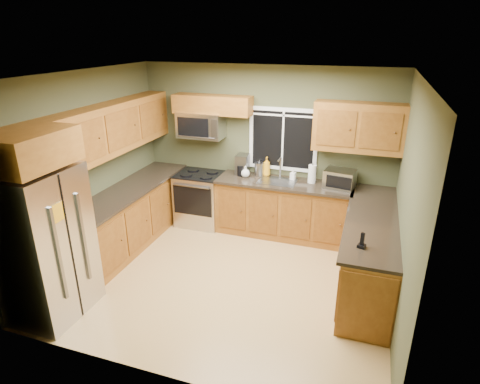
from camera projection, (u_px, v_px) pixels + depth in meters
The scene contains 29 objects.
floor at pixel (229, 278), 5.53m from camera, with size 4.20×4.20×0.00m, color tan.
ceiling at pixel (226, 75), 4.53m from camera, with size 4.20×4.20×0.00m, color white.
back_wall at pixel (265, 150), 6.62m from camera, with size 4.20×4.20×0.00m, color #41442A.
front_wall at pixel (155, 257), 3.44m from camera, with size 4.20×4.20×0.00m, color #41442A.
left_wall at pixel (88, 170), 5.65m from camera, with size 3.60×3.60×0.00m, color #41442A.
right_wall at pixel (406, 208), 4.41m from camera, with size 3.60×3.60×0.00m, color #41442A.
window at pixel (283, 139), 6.44m from camera, with size 1.12×0.03×1.02m.
base_cabinets_left at pixel (131, 217), 6.31m from camera, with size 0.60×2.65×0.90m, color brown.
countertop_left at pixel (130, 189), 6.13m from camera, with size 0.65×2.65×0.04m, color black.
base_cabinets_back at pixel (283, 210), 6.56m from camera, with size 2.17×0.60×0.90m, color brown.
countertop_back at pixel (284, 183), 6.37m from camera, with size 2.17×0.65×0.04m, color black.
base_cabinets_peninsula at pixel (370, 251), 5.31m from camera, with size 0.60×2.52×0.90m.
countertop_peninsula at pixel (372, 219), 5.15m from camera, with size 0.65×2.50×0.04m, color black.
upper_cabinets_left at pixel (114, 128), 5.83m from camera, with size 0.33×2.65×0.72m, color brown.
upper_cabinets_back_left at pixel (212, 105), 6.46m from camera, with size 1.30×0.33×0.30m, color brown.
upper_cabinets_back_right at pixel (358, 127), 5.86m from camera, with size 1.30×0.33×0.72m, color brown.
upper_cabinet_over_fridge at pixel (26, 149), 4.15m from camera, with size 0.72×0.90×0.38m, color brown.
refrigerator at pixel (45, 245), 4.56m from camera, with size 0.74×0.90×1.80m.
range at pixel (200, 198), 6.96m from camera, with size 0.76×0.69×0.94m.
microwave at pixel (201, 125), 6.62m from camera, with size 0.76×0.41×0.42m.
sink at pixel (277, 180), 6.41m from camera, with size 0.60×0.42×0.36m.
toaster_oven at pixel (340, 179), 6.09m from camera, with size 0.49×0.41×0.28m.
coffee_maker at pixel (242, 165), 6.67m from camera, with size 0.21×0.28×0.33m.
kettle at pixel (259, 168), 6.60m from camera, with size 0.20×0.20×0.27m.
paper_towel_roll at pixel (312, 174), 6.29m from camera, with size 0.16×0.16×0.32m.
soap_bottle_a at pixel (267, 166), 6.60m from camera, with size 0.12×0.12×0.32m, color orange.
soap_bottle_b at pixel (293, 174), 6.44m from camera, with size 0.08×0.08×0.18m, color white.
soap_bottle_c at pixel (245, 172), 6.56m from camera, with size 0.14×0.14×0.18m, color white.
cordless_phone at pixel (362, 243), 4.41m from camera, with size 0.10×0.10×0.18m.
Camera 1 is at (1.64, -4.41, 3.15)m, focal length 30.00 mm.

